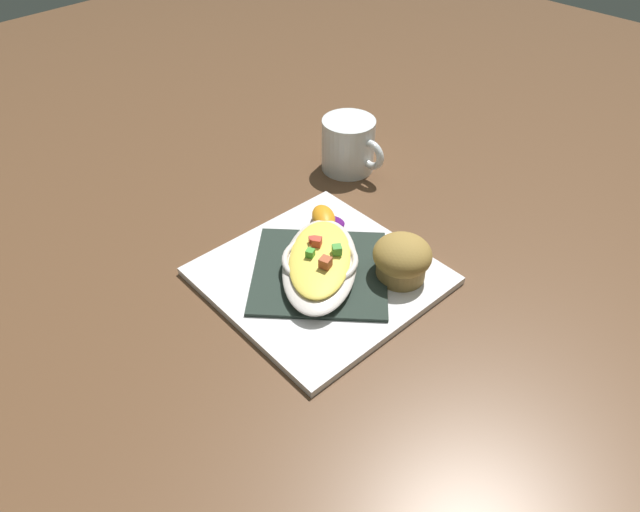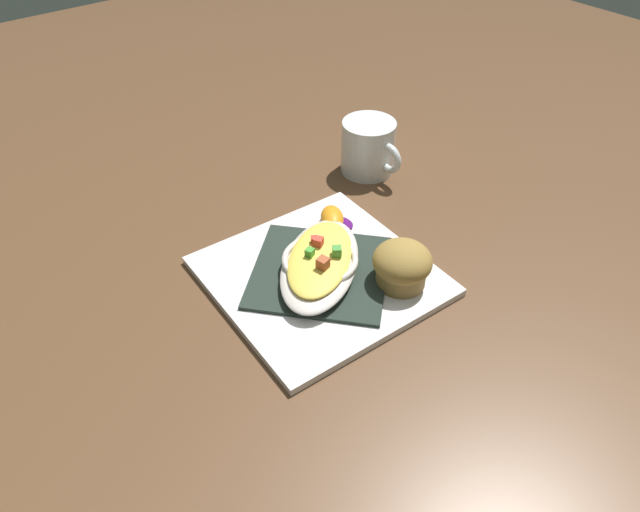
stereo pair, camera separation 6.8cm
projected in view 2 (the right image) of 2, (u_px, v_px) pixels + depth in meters
ground_plane at (320, 279)px, 0.79m from camera, size 2.60×2.60×0.00m
square_plate at (320, 276)px, 0.78m from camera, size 0.29×0.29×0.01m
folded_napkin at (320, 272)px, 0.78m from camera, size 0.25×0.25×0.01m
gratin_dish at (320, 261)px, 0.77m from camera, size 0.21×0.20×0.04m
muffin at (402, 265)px, 0.75m from camera, size 0.08×0.08×0.06m
orange_garnish at (333, 219)px, 0.85m from camera, size 0.06×0.07×0.02m
coffee_mug at (368, 150)px, 0.97m from camera, size 0.09×0.12×0.09m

